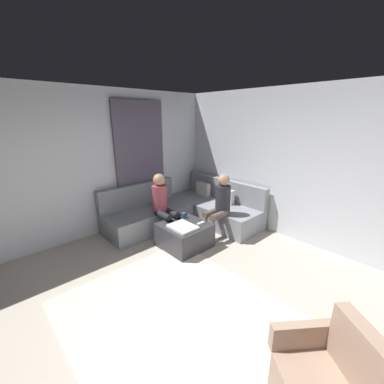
{
  "coord_description": "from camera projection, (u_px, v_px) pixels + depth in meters",
  "views": [
    {
      "loc": [
        1.56,
        -1.3,
        2.2
      ],
      "look_at": [
        -1.63,
        1.63,
        0.85
      ],
      "focal_mm": 22.87,
      "sensor_mm": 36.0,
      "label": 1
    }
  ],
  "objects": [
    {
      "name": "ground_plane",
      "position": [
        183.0,
        337.0,
        2.61
      ],
      "size": [
        6.0,
        6.0,
        0.1
      ],
      "primitive_type": "cube",
      "color": "#B2A899"
    },
    {
      "name": "wall_back",
      "position": [
        315.0,
        169.0,
        4.09
      ],
      "size": [
        6.0,
        0.12,
        2.7
      ],
      "primitive_type": "cube",
      "color": "silver",
      "rests_on": "ground_plane"
    },
    {
      "name": "wall_left",
      "position": [
        72.0,
        167.0,
        4.26
      ],
      "size": [
        0.12,
        6.0,
        2.7
      ],
      "primitive_type": "cube",
      "color": "silver",
      "rests_on": "ground_plane"
    },
    {
      "name": "curtain_panel",
      "position": [
        141.0,
        164.0,
        5.06
      ],
      "size": [
        0.06,
        1.1,
        2.5
      ],
      "primitive_type": "cube",
      "color": "#595166",
      "rests_on": "ground_plane"
    },
    {
      "name": "area_rug",
      "position": [
        178.0,
        317.0,
        2.8
      ],
      "size": [
        2.6,
        2.2,
        0.01
      ],
      "primitive_type": "cube",
      "color": "beige",
      "rests_on": "ground_plane"
    },
    {
      "name": "sectional_couch",
      "position": [
        186.0,
        211.0,
        5.19
      ],
      "size": [
        2.1,
        2.55,
        0.87
      ],
      "color": "gray",
      "rests_on": "ground_plane"
    },
    {
      "name": "ottoman",
      "position": [
        184.0,
        235.0,
        4.27
      ],
      "size": [
        0.76,
        0.76,
        0.42
      ],
      "primitive_type": "cube",
      "color": "#333338",
      "rests_on": "ground_plane"
    },
    {
      "name": "folded_blanket",
      "position": [
        183.0,
        227.0,
        4.05
      ],
      "size": [
        0.44,
        0.36,
        0.04
      ],
      "primitive_type": "cube",
      "color": "white",
      "rests_on": "ottoman"
    },
    {
      "name": "coffee_mug",
      "position": [
        184.0,
        215.0,
        4.46
      ],
      "size": [
        0.08,
        0.08,
        0.1
      ],
      "primitive_type": "cylinder",
      "color": "#334C72",
      "rests_on": "ottoman"
    },
    {
      "name": "game_remote",
      "position": [
        201.0,
        223.0,
        4.22
      ],
      "size": [
        0.05,
        0.15,
        0.02
      ],
      "primitive_type": "cube",
      "color": "white",
      "rests_on": "ottoman"
    },
    {
      "name": "person_on_couch_back",
      "position": [
        219.0,
        204.0,
        4.5
      ],
      "size": [
        0.3,
        0.6,
        1.2
      ],
      "rotation": [
        0.0,
        0.0,
        3.14
      ],
      "color": "brown",
      "rests_on": "ground_plane"
    },
    {
      "name": "person_on_couch_side",
      "position": [
        163.0,
        203.0,
        4.52
      ],
      "size": [
        0.6,
        0.3,
        1.2
      ],
      "rotation": [
        0.0,
        0.0,
        -1.57
      ],
      "color": "black",
      "rests_on": "ground_plane"
    }
  ]
}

